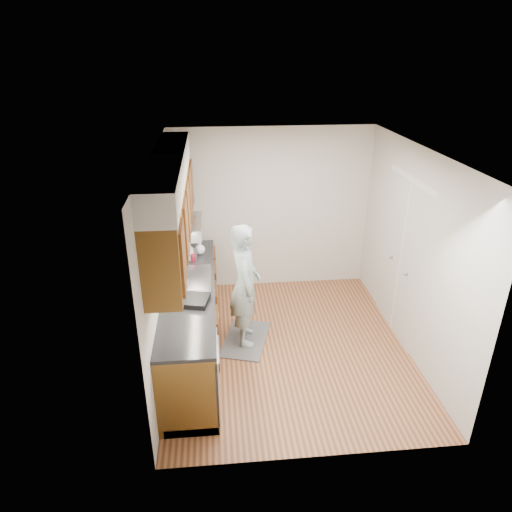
{
  "coord_description": "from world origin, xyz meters",
  "views": [
    {
      "loc": [
        -0.87,
        -4.79,
        3.52
      ],
      "look_at": [
        -0.38,
        0.25,
        1.18
      ],
      "focal_mm": 32.0,
      "sensor_mm": 36.0,
      "label": 1
    }
  ],
  "objects_px": {
    "person": "(245,277)",
    "soap_bottle_b": "(188,251)",
    "steel_can": "(194,254)",
    "soap_bottle_c": "(200,247)",
    "dish_rack": "(192,300)",
    "soap_bottle_a": "(190,252)",
    "soda_can": "(193,258)"
  },
  "relations": [
    {
      "from": "person",
      "to": "soap_bottle_a",
      "type": "relative_size",
      "value": 7.63
    },
    {
      "from": "soap_bottle_b",
      "to": "steel_can",
      "type": "bearing_deg",
      "value": -14.18
    },
    {
      "from": "soap_bottle_b",
      "to": "soda_can",
      "type": "height_order",
      "value": "soap_bottle_b"
    },
    {
      "from": "dish_rack",
      "to": "soap_bottle_b",
      "type": "bearing_deg",
      "value": 106.79
    },
    {
      "from": "soap_bottle_c",
      "to": "soda_can",
      "type": "relative_size",
      "value": 1.76
    },
    {
      "from": "soda_can",
      "to": "dish_rack",
      "type": "distance_m",
      "value": 1.06
    },
    {
      "from": "soap_bottle_c",
      "to": "dish_rack",
      "type": "xyz_separation_m",
      "value": [
        -0.07,
        -1.31,
        -0.06
      ]
    },
    {
      "from": "soap_bottle_b",
      "to": "person",
      "type": "bearing_deg",
      "value": -40.94
    },
    {
      "from": "soap_bottle_a",
      "to": "steel_can",
      "type": "relative_size",
      "value": 1.82
    },
    {
      "from": "soap_bottle_a",
      "to": "steel_can",
      "type": "xyz_separation_m",
      "value": [
        0.05,
        0.05,
        -0.05
      ]
    },
    {
      "from": "soap_bottle_b",
      "to": "soap_bottle_c",
      "type": "xyz_separation_m",
      "value": [
        0.15,
        0.12,
        -0.01
      ]
    },
    {
      "from": "soap_bottle_c",
      "to": "person",
      "type": "bearing_deg",
      "value": -52.72
    },
    {
      "from": "person",
      "to": "soap_bottle_b",
      "type": "xyz_separation_m",
      "value": [
        -0.71,
        0.61,
        0.11
      ]
    },
    {
      "from": "soap_bottle_a",
      "to": "soda_can",
      "type": "relative_size",
      "value": 2.28
    },
    {
      "from": "person",
      "to": "soap_bottle_b",
      "type": "height_order",
      "value": "person"
    },
    {
      "from": "soap_bottle_b",
      "to": "steel_can",
      "type": "relative_size",
      "value": 1.5
    },
    {
      "from": "soap_bottle_b",
      "to": "soap_bottle_c",
      "type": "distance_m",
      "value": 0.19
    },
    {
      "from": "person",
      "to": "steel_can",
      "type": "distance_m",
      "value": 0.87
    },
    {
      "from": "soap_bottle_b",
      "to": "soap_bottle_c",
      "type": "height_order",
      "value": "soap_bottle_b"
    },
    {
      "from": "soda_can",
      "to": "soap_bottle_c",
      "type": "bearing_deg",
      "value": 70.86
    },
    {
      "from": "dish_rack",
      "to": "soda_can",
      "type": "bearing_deg",
      "value": 103.85
    },
    {
      "from": "soap_bottle_c",
      "to": "dish_rack",
      "type": "bearing_deg",
      "value": -93.2
    },
    {
      "from": "soda_can",
      "to": "dish_rack",
      "type": "xyz_separation_m",
      "value": [
        0.01,
        -1.06,
        -0.02
      ]
    },
    {
      "from": "steel_can",
      "to": "soap_bottle_c",
      "type": "bearing_deg",
      "value": 63.36
    },
    {
      "from": "soap_bottle_b",
      "to": "soda_can",
      "type": "xyz_separation_m",
      "value": [
        0.06,
        -0.13,
        -0.05
      ]
    },
    {
      "from": "person",
      "to": "soap_bottle_a",
      "type": "distance_m",
      "value": 0.88
    },
    {
      "from": "soap_bottle_a",
      "to": "dish_rack",
      "type": "bearing_deg",
      "value": -87.76
    },
    {
      "from": "person",
      "to": "soda_can",
      "type": "distance_m",
      "value": 0.81
    },
    {
      "from": "person",
      "to": "soap_bottle_b",
      "type": "distance_m",
      "value": 0.94
    },
    {
      "from": "steel_can",
      "to": "dish_rack",
      "type": "relative_size",
      "value": 0.36
    },
    {
      "from": "soap_bottle_a",
      "to": "steel_can",
      "type": "bearing_deg",
      "value": 47.79
    },
    {
      "from": "soap_bottle_c",
      "to": "steel_can",
      "type": "height_order",
      "value": "soap_bottle_c"
    }
  ]
}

